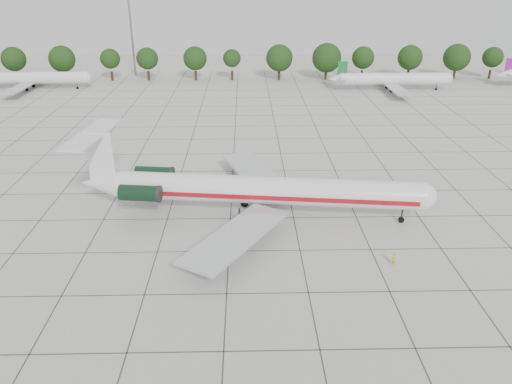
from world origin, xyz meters
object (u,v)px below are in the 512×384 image
main_airliner (247,189)px  bg_airliner_b (32,78)px  ground_crew (394,259)px  bg_airliner_d (393,79)px  floodlight_mast (131,24)px

main_airliner → bg_airliner_b: size_ratio=1.58×
main_airliner → ground_crew: size_ratio=29.06×
main_airliner → bg_airliner_d: 79.84m
main_airliner → floodlight_mast: floodlight_mast is taller
bg_airliner_b → floodlight_mast: (23.03, 17.62, 11.37)m
ground_crew → floodlight_mast: (-47.65, 103.19, 13.51)m
main_airliner → floodlight_mast: (-32.14, 91.26, 10.57)m
bg_airliner_d → floodlight_mast: size_ratio=1.11×
bg_airliner_d → floodlight_mast: bearing=163.3°
floodlight_mast → bg_airliner_d: bearing=-16.7°
bg_airliner_b → bg_airliner_d: bearing=-2.1°
floodlight_mast → main_airliner: bearing=-70.6°
ground_crew → floodlight_mast: bearing=-107.4°
main_airliner → bg_airliner_d: bearing=68.6°
bg_airliner_b → bg_airliner_d: size_ratio=1.00×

